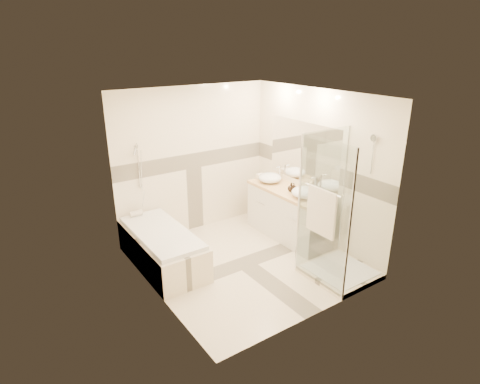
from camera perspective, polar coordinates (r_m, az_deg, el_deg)
room at (r=5.67m, az=0.98°, el=1.18°), size 2.82×3.02×2.52m
bathtub at (r=6.09m, az=-11.02°, el=-7.58°), size 0.75×1.70×0.56m
vanity at (r=6.81m, az=6.90°, el=-3.07°), size 0.58×1.62×0.85m
shower_enclosure at (r=5.78m, az=13.04°, el=-7.14°), size 0.96×0.93×2.04m
vessel_sink_near at (r=6.97m, az=4.27°, el=2.03°), size 0.40×0.40×0.16m
vessel_sink_far at (r=6.35m, az=9.18°, el=-0.04°), size 0.41×0.41×0.17m
faucet_near at (r=7.08m, az=5.66°, el=2.86°), size 0.10×0.03×0.25m
faucet_far at (r=6.46m, az=10.61°, el=1.13°), size 0.13×0.03×0.31m
amenity_bottle_a at (r=6.53m, az=7.63°, el=0.60°), size 0.09×0.09×0.16m
amenity_bottle_b at (r=6.57m, az=7.29°, el=0.69°), size 0.15×0.15×0.15m
folded_towels at (r=7.12m, az=3.32°, el=2.12°), size 0.16×0.25×0.08m
rolled_towel at (r=6.54m, az=-14.56°, el=-2.96°), size 0.19×0.09×0.09m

